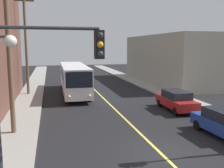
{
  "coord_description": "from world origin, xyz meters",
  "views": [
    {
      "loc": [
        -5.16,
        -10.67,
        5.25
      ],
      "look_at": [
        0.0,
        10.09,
        2.0
      ],
      "focal_mm": 40.06,
      "sensor_mm": 36.0,
      "label": 1
    }
  ],
  "objects_px": {
    "parked_car_red": "(176,100)",
    "traffic_signal_left_corner": "(43,74)",
    "utility_pole_near": "(8,37)",
    "city_bus": "(74,78)",
    "utility_pole_mid": "(26,36)"
  },
  "relations": [
    {
      "from": "parked_car_red",
      "to": "traffic_signal_left_corner",
      "type": "distance_m",
      "value": 14.43
    },
    {
      "from": "parked_car_red",
      "to": "utility_pole_near",
      "type": "distance_m",
      "value": 13.53
    },
    {
      "from": "city_bus",
      "to": "parked_car_red",
      "type": "relative_size",
      "value": 2.75
    },
    {
      "from": "parked_car_red",
      "to": "utility_pole_near",
      "type": "bearing_deg",
      "value": -166.52
    },
    {
      "from": "parked_car_red",
      "to": "utility_pole_near",
      "type": "height_order",
      "value": "utility_pole_near"
    },
    {
      "from": "utility_pole_mid",
      "to": "city_bus",
      "type": "bearing_deg",
      "value": -6.27
    },
    {
      "from": "utility_pole_mid",
      "to": "traffic_signal_left_corner",
      "type": "bearing_deg",
      "value": -83.7
    },
    {
      "from": "city_bus",
      "to": "parked_car_red",
      "type": "height_order",
      "value": "city_bus"
    },
    {
      "from": "traffic_signal_left_corner",
      "to": "parked_car_red",
      "type": "bearing_deg",
      "value": 42.89
    },
    {
      "from": "utility_pole_mid",
      "to": "parked_car_red",
      "type": "bearing_deg",
      "value": -38.2
    },
    {
      "from": "traffic_signal_left_corner",
      "to": "city_bus",
      "type": "bearing_deg",
      "value": 81.63
    },
    {
      "from": "city_bus",
      "to": "utility_pole_near",
      "type": "height_order",
      "value": "utility_pole_near"
    },
    {
      "from": "parked_car_red",
      "to": "utility_pole_mid",
      "type": "bearing_deg",
      "value": 141.8
    },
    {
      "from": "parked_car_red",
      "to": "utility_pole_mid",
      "type": "relative_size",
      "value": 0.39
    },
    {
      "from": "utility_pole_near",
      "to": "parked_car_red",
      "type": "bearing_deg",
      "value": 13.48
    }
  ]
}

